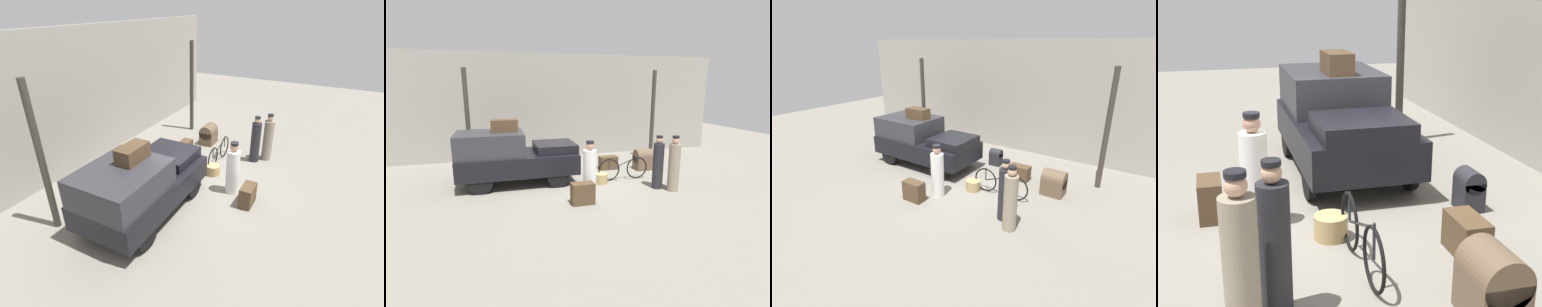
{
  "view_description": "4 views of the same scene",
  "coord_description": "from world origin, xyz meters",
  "views": [
    {
      "loc": [
        -7.06,
        -3.59,
        5.1
      ],
      "look_at": [
        0.2,
        0.2,
        0.95
      ],
      "focal_mm": 28.0,
      "sensor_mm": 36.0,
      "label": 1
    },
    {
      "loc": [
        -2.43,
        -9.12,
        3.17
      ],
      "look_at": [
        0.2,
        0.2,
        0.95
      ],
      "focal_mm": 28.0,
      "sensor_mm": 36.0,
      "label": 2
    },
    {
      "loc": [
        5.43,
        -7.37,
        4.4
      ],
      "look_at": [
        0.2,
        0.2,
        0.95
      ],
      "focal_mm": 28.0,
      "sensor_mm": 36.0,
      "label": 3
    },
    {
      "loc": [
        7.19,
        -1.66,
        3.22
      ],
      "look_at": [
        0.2,
        0.2,
        0.95
      ],
      "focal_mm": 50.0,
      "sensor_mm": 36.0,
      "label": 4
    }
  ],
  "objects": [
    {
      "name": "trunk_umber_medium",
      "position": [
        -0.22,
        -1.77,
        0.3
      ],
      "size": [
        0.62,
        0.34,
        0.59
      ],
      "color": "#4C3823",
      "rests_on": "ground"
    },
    {
      "name": "trunk_barrel_dark",
      "position": [
        3.02,
        0.92,
        0.39
      ],
      "size": [
        0.67,
        0.54,
        0.79
      ],
      "color": "brown",
      "rests_on": "ground"
    },
    {
      "name": "canopy_pillar_right",
      "position": [
        4.04,
        2.22,
        1.88
      ],
      "size": [
        0.17,
        0.17,
        3.76
      ],
      "color": "#38332D",
      "rests_on": "ground"
    },
    {
      "name": "bicycle",
      "position": [
        1.72,
        -0.07,
        0.39
      ],
      "size": [
        1.79,
        0.04,
        0.81
      ],
      "color": "black",
      "rests_on": "ground"
    },
    {
      "name": "porter_with_bicycle",
      "position": [
        2.4,
        -1.15,
        0.77
      ],
      "size": [
        0.33,
        0.33,
        1.67
      ],
      "color": "#232328",
      "rests_on": "ground"
    },
    {
      "name": "station_building_facade",
      "position": [
        0.0,
        4.08,
        2.25
      ],
      "size": [
        16.0,
        0.15,
        4.5
      ],
      "color": "gray",
      "rests_on": "ground"
    },
    {
      "name": "ground_plane",
      "position": [
        0.0,
        0.0,
        0.0
      ],
      "size": [
        30.0,
        30.0,
        0.0
      ],
      "primitive_type": "plane",
      "color": "gray"
    },
    {
      "name": "canopy_pillar_left",
      "position": [
        -3.33,
        2.22,
        1.88
      ],
      "size": [
        0.17,
        0.17,
        3.76
      ],
      "color": "#38332D",
      "rests_on": "ground"
    },
    {
      "name": "truck",
      "position": [
        -1.94,
        0.58,
        0.93
      ],
      "size": [
        3.77,
        1.84,
        1.72
      ],
      "color": "black",
      "rests_on": "ground"
    },
    {
      "name": "wicker_basket",
      "position": [
        0.86,
        -0.24,
        0.16
      ],
      "size": [
        0.45,
        0.45,
        0.33
      ],
      "color": "tan",
      "rests_on": "ground"
    },
    {
      "name": "porter_carrying_trunk",
      "position": [
        2.74,
        -1.5,
        0.79
      ],
      "size": [
        0.34,
        0.34,
        1.7
      ],
      "color": "gray",
      "rests_on": "ground"
    },
    {
      "name": "conductor_in_dark_uniform",
      "position": [
        0.18,
        -1.15,
        0.74
      ],
      "size": [
        0.38,
        0.38,
        1.62
      ],
      "color": "white",
      "rests_on": "ground"
    },
    {
      "name": "trunk_on_truck_roof",
      "position": [
        -2.12,
        0.58,
        1.92
      ],
      "size": [
        0.83,
        0.46,
        0.39
      ],
      "color": "#4C3823",
      "rests_on": "truck"
    },
    {
      "name": "trunk_wicker_pale",
      "position": [
        1.72,
        1.3,
        0.25
      ],
      "size": [
        0.69,
        0.37,
        0.5
      ],
      "color": "#4C3823",
      "rests_on": "ground"
    },
    {
      "name": "suitcase_black_upright",
      "position": [
        0.44,
        1.98,
        0.33
      ],
      "size": [
        0.43,
        0.34,
        0.63
      ],
      "color": "#232328",
      "rests_on": "ground"
    }
  ]
}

